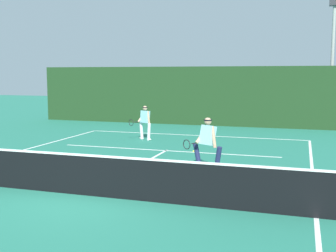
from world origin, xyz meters
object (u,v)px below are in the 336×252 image
object	(u,v)px
player_far	(145,121)
tennis_ball	(193,151)
player_near	(207,142)
light_pole	(333,48)

from	to	relation	value
player_far	tennis_ball	xyz separation A→B (m)	(2.81, -2.22, -0.80)
player_near	player_far	xyz separation A→B (m)	(-3.99, 5.23, -0.07)
tennis_ball	player_far	bearing A→B (deg)	141.63
player_far	light_pole	size ratio (longest dim) A/B	0.22
tennis_ball	light_pole	world-z (taller)	light_pole
player_near	tennis_ball	size ratio (longest dim) A/B	24.92
player_near	player_far	distance (m)	6.58
player_far	light_pole	distance (m)	11.83
player_near	tennis_ball	bearing A→B (deg)	-38.54
player_far	tennis_ball	bearing A→B (deg)	166.84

